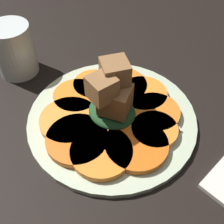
# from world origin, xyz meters

# --- Properties ---
(table_slab) EXTENTS (1.20, 1.20, 0.02)m
(table_slab) POSITION_xyz_m (0.00, 0.00, 0.01)
(table_slab) COLOR black
(table_slab) RESTS_ON ground
(plate) EXTENTS (0.28, 0.28, 0.01)m
(plate) POSITION_xyz_m (0.00, 0.00, 0.03)
(plate) COLOR beige
(plate) RESTS_ON table_slab
(carrot_slice_0) EXTENTS (0.09, 0.09, 0.01)m
(carrot_slice_0) POSITION_xyz_m (-0.04, 0.06, 0.04)
(carrot_slice_0) COLOR orange
(carrot_slice_0) RESTS_ON plate
(carrot_slice_1) EXTENTS (0.10, 0.10, 0.01)m
(carrot_slice_1) POSITION_xyz_m (-0.07, 0.02, 0.04)
(carrot_slice_1) COLOR orange
(carrot_slice_1) RESTS_ON plate
(carrot_slice_2) EXTENTS (0.07, 0.07, 0.01)m
(carrot_slice_2) POSITION_xyz_m (-0.07, -0.02, 0.04)
(carrot_slice_2) COLOR orange
(carrot_slice_2) RESTS_ON plate
(carrot_slice_3) EXTENTS (0.09, 0.09, 0.01)m
(carrot_slice_3) POSITION_xyz_m (-0.05, -0.05, 0.04)
(carrot_slice_3) COLOR orange
(carrot_slice_3) RESTS_ON plate
(carrot_slice_4) EXTENTS (0.09, 0.09, 0.01)m
(carrot_slice_4) POSITION_xyz_m (-0.01, -0.07, 0.04)
(carrot_slice_4) COLOR orange
(carrot_slice_4) RESTS_ON plate
(carrot_slice_5) EXTENTS (0.09, 0.09, 0.01)m
(carrot_slice_5) POSITION_xyz_m (0.04, -0.06, 0.04)
(carrot_slice_5) COLOR orange
(carrot_slice_5) RESTS_ON plate
(carrot_slice_6) EXTENTS (0.08, 0.08, 0.01)m
(carrot_slice_6) POSITION_xyz_m (0.07, -0.03, 0.04)
(carrot_slice_6) COLOR orange
(carrot_slice_6) RESTS_ON plate
(carrot_slice_7) EXTENTS (0.08, 0.08, 0.01)m
(carrot_slice_7) POSITION_xyz_m (0.07, 0.02, 0.04)
(carrot_slice_7) COLOR orange
(carrot_slice_7) RESTS_ON plate
(carrot_slice_8) EXTENTS (0.10, 0.10, 0.01)m
(carrot_slice_8) POSITION_xyz_m (0.04, 0.06, 0.04)
(carrot_slice_8) COLOR orange
(carrot_slice_8) RESTS_ON plate
(carrot_slice_9) EXTENTS (0.10, 0.10, 0.01)m
(carrot_slice_9) POSITION_xyz_m (0.00, 0.08, 0.04)
(carrot_slice_9) COLOR orange
(carrot_slice_9) RESTS_ON plate
(center_pile) EXTENTS (0.08, 0.08, 0.10)m
(center_pile) POSITION_xyz_m (0.00, -0.00, 0.07)
(center_pile) COLOR #1E4723
(center_pile) RESTS_ON plate
(fork) EXTENTS (0.18, 0.07, 0.00)m
(fork) POSITION_xyz_m (-0.02, -0.07, 0.03)
(fork) COLOR silver
(fork) RESTS_ON plate
(water_glass) EXTENTS (0.08, 0.08, 0.10)m
(water_glass) POSITION_xyz_m (0.22, 0.04, 0.07)
(water_glass) COLOR silver
(water_glass) RESTS_ON table_slab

